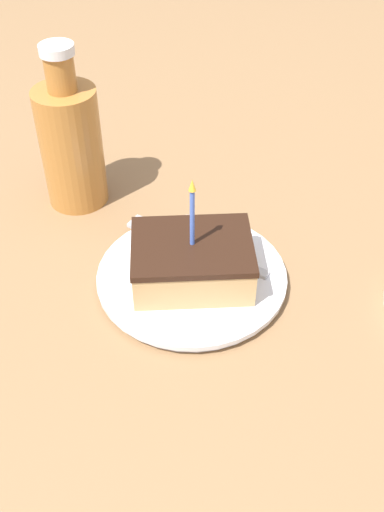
% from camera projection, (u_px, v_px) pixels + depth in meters
% --- Properties ---
extents(ground_plane, '(2.40, 2.40, 0.04)m').
position_uv_depth(ground_plane, '(193.00, 306.00, 0.73)').
color(ground_plane, olive).
rests_on(ground_plane, ground).
extents(plate, '(0.23, 0.23, 0.02)m').
position_uv_depth(plate, '(192.00, 277.00, 0.72)').
color(plate, silver).
rests_on(plate, ground_plane).
extents(cake_slice, '(0.11, 0.14, 0.14)m').
position_uv_depth(cake_slice, '(196.00, 260.00, 0.69)').
color(cake_slice, tan).
rests_on(cake_slice, plate).
extents(fork, '(0.13, 0.17, 0.00)m').
position_uv_depth(fork, '(187.00, 243.00, 0.75)').
color(fork, '#B2B2B7').
rests_on(fork, plate).
extents(bottle, '(0.08, 0.08, 0.22)m').
position_uv_depth(bottle, '(71.00, 143.00, 0.80)').
color(bottle, '#B27233').
rests_on(bottle, ground_plane).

